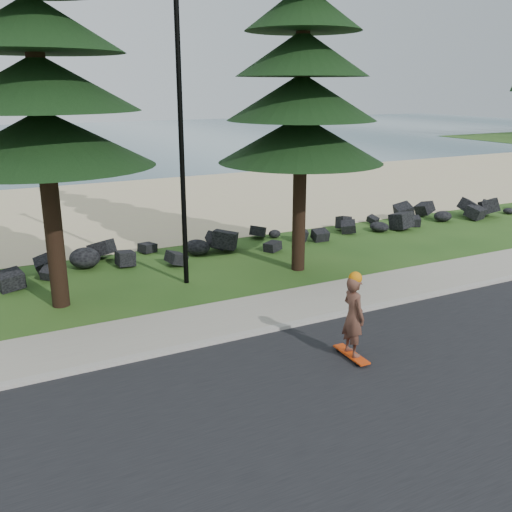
# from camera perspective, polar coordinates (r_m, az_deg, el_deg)

# --- Properties ---
(ground) EXTENTS (160.00, 160.00, 0.00)m
(ground) POSITION_cam_1_polar(r_m,az_deg,el_deg) (13.78, -2.27, -6.59)
(ground) COLOR #204515
(ground) RESTS_ON ground
(road) EXTENTS (160.00, 7.00, 0.02)m
(road) POSITION_cam_1_polar(r_m,az_deg,el_deg) (10.32, 8.74, -15.29)
(road) COLOR black
(road) RESTS_ON ground
(kerb) EXTENTS (160.00, 0.20, 0.10)m
(kerb) POSITION_cam_1_polar(r_m,az_deg,el_deg) (13.02, -0.58, -7.78)
(kerb) COLOR #AFA89D
(kerb) RESTS_ON ground
(sidewalk) EXTENTS (160.00, 2.00, 0.08)m
(sidewalk) POSITION_cam_1_polar(r_m,az_deg,el_deg) (13.93, -2.62, -6.15)
(sidewalk) COLOR gray
(sidewalk) RESTS_ON ground
(beach_sand) EXTENTS (160.00, 15.00, 0.01)m
(beach_sand) POSITION_cam_1_polar(r_m,az_deg,el_deg) (27.08, -15.39, 4.51)
(beach_sand) COLOR #CFC38A
(beach_sand) RESTS_ON ground
(ocean) EXTENTS (160.00, 58.00, 0.01)m
(ocean) POSITION_cam_1_polar(r_m,az_deg,el_deg) (62.96, -22.64, 10.48)
(ocean) COLOR #355967
(ocean) RESTS_ON ground
(seawall_boulders) EXTENTS (60.00, 2.40, 1.10)m
(seawall_boulders) POSITION_cam_1_polar(r_m,az_deg,el_deg) (18.71, -9.54, -0.46)
(seawall_boulders) COLOR black
(seawall_boulders) RESTS_ON ground
(lamp_post) EXTENTS (0.25, 0.14, 8.14)m
(lamp_post) POSITION_cam_1_polar(r_m,az_deg,el_deg) (15.68, -7.50, 11.77)
(lamp_post) COLOR black
(lamp_post) RESTS_ON ground
(skateboarder) EXTENTS (0.42, 1.02, 1.88)m
(skateboarder) POSITION_cam_1_polar(r_m,az_deg,el_deg) (11.79, 9.71, -5.97)
(skateboarder) COLOR red
(skateboarder) RESTS_ON ground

